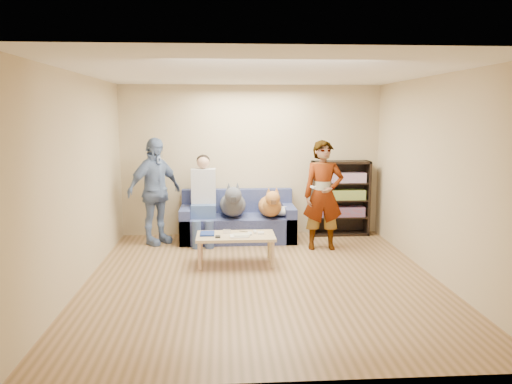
{
  "coord_description": "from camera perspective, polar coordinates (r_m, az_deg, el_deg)",
  "views": [
    {
      "loc": [
        -0.49,
        -6.16,
        2.11
      ],
      "look_at": [
        0.0,
        1.2,
        0.95
      ],
      "focal_mm": 35.0,
      "sensor_mm": 36.0,
      "label": 1
    }
  ],
  "objects": [
    {
      "name": "coffee_table",
      "position": [
        7.07,
        -2.34,
        -5.28
      ],
      "size": [
        1.1,
        0.6,
        0.42
      ],
      "color": "#D2BF81",
      "rests_on": "ground"
    },
    {
      "name": "wall_front",
      "position": [
        3.78,
        3.74,
        -3.44
      ],
      "size": [
        4.5,
        0.0,
        4.5
      ],
      "primitive_type": "plane",
      "rotation": [
        -1.57,
        0.0,
        0.0
      ],
      "color": "tan",
      "rests_on": "ground"
    },
    {
      "name": "magazine",
      "position": [
        6.98,
        -1.67,
        -4.89
      ],
      "size": [
        0.22,
        0.17,
        0.01
      ],
      "primitive_type": "cube",
      "color": "#BDB697",
      "rests_on": "coffee_table"
    },
    {
      "name": "headphone_cup_b",
      "position": [
        7.12,
        -0.74,
        -4.7
      ],
      "size": [
        0.07,
        0.07,
        0.02
      ],
      "primitive_type": "cylinder",
      "color": "silver",
      "rests_on": "coffee_table"
    },
    {
      "name": "person_standing_left",
      "position": [
        8.24,
        -11.51,
        0.09
      ],
      "size": [
        1.02,
        1.02,
        1.74
      ],
      "primitive_type": "imported",
      "rotation": [
        0.0,
        0.0,
        0.79
      ],
      "color": "#7386B9",
      "rests_on": "ground"
    },
    {
      "name": "wall_back",
      "position": [
        8.71,
        -0.57,
        3.6
      ],
      "size": [
        4.5,
        0.0,
        4.5
      ],
      "primitive_type": "plane",
      "rotation": [
        1.57,
        0.0,
        0.0
      ],
      "color": "tan",
      "rests_on": "ground"
    },
    {
      "name": "bookshelf",
      "position": [
        8.84,
        9.58,
        -0.5
      ],
      "size": [
        1.0,
        0.34,
        1.3
      ],
      "color": "black",
      "rests_on": "ground"
    },
    {
      "name": "papers",
      "position": [
        6.96,
        -1.91,
        -5.04
      ],
      "size": [
        0.26,
        0.2,
        0.02
      ],
      "primitive_type": "cube",
      "color": "silver",
      "rests_on": "coffee_table"
    },
    {
      "name": "pen_black",
      "position": [
        7.24,
        -1.43,
        -4.53
      ],
      "size": [
        0.13,
        0.08,
        0.01
      ],
      "primitive_type": "cylinder",
      "rotation": [
        0.0,
        1.57,
        -0.52
      ],
      "color": "black",
      "rests_on": "coffee_table"
    },
    {
      "name": "wall_right",
      "position": [
        6.79,
        20.04,
        1.55
      ],
      "size": [
        0.0,
        5.0,
        5.0
      ],
      "primitive_type": "plane",
      "rotation": [
        1.57,
        0.0,
        -1.57
      ],
      "color": "tan",
      "rests_on": "ground"
    },
    {
      "name": "dog_gray",
      "position": [
        8.22,
        -2.66,
        -1.31
      ],
      "size": [
        0.43,
        1.26,
        0.63
      ],
      "color": "#4B4D55",
      "rests_on": "sofa"
    },
    {
      "name": "camera_silver",
      "position": [
        7.17,
        -3.33,
        -4.5
      ],
      "size": [
        0.11,
        0.06,
        0.05
      ],
      "primitive_type": "cube",
      "color": "silver",
      "rests_on": "coffee_table"
    },
    {
      "name": "controller_a",
      "position": [
        7.17,
        -0.12,
        -4.57
      ],
      "size": [
        0.04,
        0.13,
        0.03
      ],
      "primitive_type": "cube",
      "color": "silver",
      "rests_on": "coffee_table"
    },
    {
      "name": "dog_tan",
      "position": [
        8.21,
        1.66,
        -1.51
      ],
      "size": [
        0.38,
        1.15,
        0.55
      ],
      "color": "#B37936",
      "rests_on": "sofa"
    },
    {
      "name": "pen_orange",
      "position": [
        6.9,
        -2.47,
        -5.2
      ],
      "size": [
        0.13,
        0.06,
        0.01
      ],
      "primitive_type": "cylinder",
      "rotation": [
        0.0,
        1.57,
        0.35
      ],
      "color": "orange",
      "rests_on": "coffee_table"
    },
    {
      "name": "controller_b",
      "position": [
        7.09,
        0.57,
        -4.71
      ],
      "size": [
        0.09,
        0.06,
        0.03
      ],
      "primitive_type": "cube",
      "color": "white",
      "rests_on": "coffee_table"
    },
    {
      "name": "wall_left",
      "position": [
        6.45,
        -19.61,
        1.22
      ],
      "size": [
        0.0,
        5.0,
        5.0
      ],
      "primitive_type": "plane",
      "rotation": [
        1.57,
        0.0,
        1.57
      ],
      "color": "tan",
      "rests_on": "ground"
    },
    {
      "name": "sofa",
      "position": [
        8.46,
        -2.1,
        -3.56
      ],
      "size": [
        1.9,
        0.85,
        0.82
      ],
      "color": "#515B93",
      "rests_on": "ground"
    },
    {
      "name": "person_standing_right",
      "position": [
        7.83,
        7.7,
        -0.37
      ],
      "size": [
        0.64,
        0.43,
        1.71
      ],
      "primitive_type": "imported",
      "rotation": [
        0.0,
        0.0,
        -0.04
      ],
      "color": "gray",
      "rests_on": "ground"
    },
    {
      "name": "person_seated",
      "position": [
        8.24,
        -6.03,
        -0.45
      ],
      "size": [
        0.4,
        0.73,
        1.47
      ],
      "color": "#455998",
      "rests_on": "sofa"
    },
    {
      "name": "wallet",
      "position": [
        6.94,
        -4.39,
        -5.11
      ],
      "size": [
        0.07,
        0.12,
        0.02
      ],
      "primitive_type": "cube",
      "color": "black",
      "rests_on": "coffee_table"
    },
    {
      "name": "headphone_cup_a",
      "position": [
        7.05,
        -0.71,
        -4.85
      ],
      "size": [
        0.07,
        0.07,
        0.02
      ],
      "primitive_type": "cylinder",
      "color": "silver",
      "rests_on": "coffee_table"
    },
    {
      "name": "notebook_blue",
      "position": [
        7.11,
        -5.59,
        -4.75
      ],
      "size": [
        0.2,
        0.26,
        0.03
      ],
      "primitive_type": "cube",
      "color": "navy",
      "rests_on": "coffee_table"
    },
    {
      "name": "blanket",
      "position": [
        8.32,
        3.25,
        -2.19
      ],
      "size": [
        0.44,
        0.37,
        0.15
      ],
      "primitive_type": "ellipsoid",
      "color": "#ADADB2",
      "rests_on": "sofa"
    },
    {
      "name": "held_controller",
      "position": [
        7.57,
        6.54,
        0.56
      ],
      "size": [
        0.07,
        0.12,
        0.03
      ],
      "primitive_type": "cube",
      "rotation": [
        0.0,
        0.0,
        0.31
      ],
      "color": "white",
      "rests_on": "person_standing_right"
    },
    {
      "name": "ceiling",
      "position": [
        6.2,
        0.76,
        13.48
      ],
      "size": [
        5.0,
        5.0,
        0.0
      ],
      "primitive_type": "plane",
      "rotation": [
        3.14,
        0.0,
        0.0
      ],
      "color": "white",
      "rests_on": "ground"
    },
    {
      "name": "ground",
      "position": [
        6.53,
        0.71,
        -9.92
      ],
      "size": [
        5.0,
        5.0,
        0.0
      ],
      "primitive_type": "plane",
      "color": "brown",
      "rests_on": "ground"
    }
  ]
}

